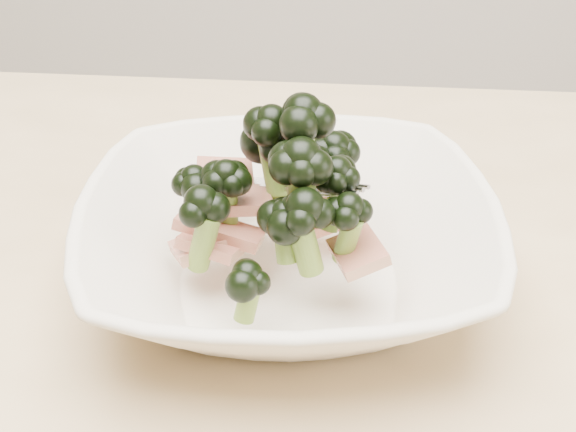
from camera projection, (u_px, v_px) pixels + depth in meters
The scene contains 1 object.
broccoli_dish at pixel (287, 234), 0.48m from camera, with size 0.28×0.28×0.13m.
Camera 1 is at (0.09, -0.33, 1.05)m, focal length 50.00 mm.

